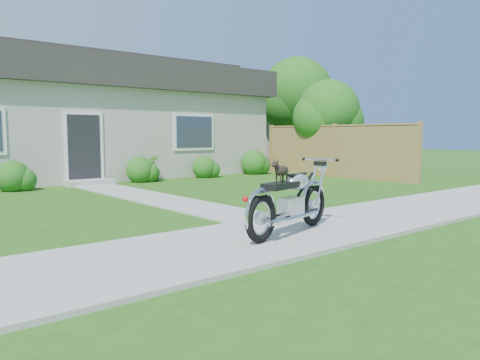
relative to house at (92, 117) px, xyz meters
name	(u,v)px	position (x,y,z in m)	size (l,w,h in m)	color
ground	(361,219)	(0.00, -11.99, -2.16)	(80.00, 80.00, 0.00)	#235114
sidewalk	(361,218)	(0.00, -11.99, -2.14)	(24.00, 2.20, 0.04)	#9E9B93
walkway	(149,197)	(-1.50, -6.99, -2.14)	(1.20, 8.00, 0.03)	#9E9B93
house	(92,117)	(0.00, 0.00, 0.00)	(12.60, 7.03, 4.50)	beige
fence	(334,151)	(6.30, -6.24, -1.22)	(0.12, 6.62, 1.90)	#9B7E45
tree_near	(332,114)	(7.34, -5.26, 0.15)	(2.44, 2.35, 3.61)	#3D2B1C
tree_far	(300,96)	(9.50, -1.53, 1.14)	(3.36, 3.36, 5.15)	#3D2B1C
shrub_row	(135,170)	(-0.07, -3.49, -1.77)	(10.91, 1.00, 1.00)	#235F19
potted_plant_left	(8,179)	(-3.76, -3.44, -1.83)	(0.58, 0.51, 0.65)	#235015
potted_plant_right	(153,168)	(0.60, -3.44, -1.73)	(0.47, 0.47, 0.85)	#335B19
motorcycle_with_dog	(291,200)	(-1.91, -12.13, -1.62)	(2.19, 0.84, 1.09)	black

